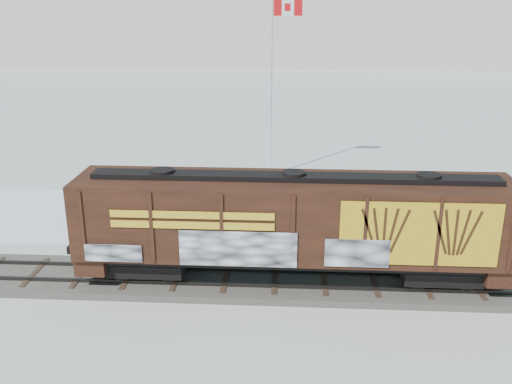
# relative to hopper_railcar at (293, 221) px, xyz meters

# --- Properties ---
(ground) EXTENTS (500.00, 500.00, 0.00)m
(ground) POSITION_rel_hopper_railcar_xyz_m (-2.68, 0.01, -2.83)
(ground) COLOR white
(ground) RESTS_ON ground
(rail_track) EXTENTS (50.00, 3.40, 0.43)m
(rail_track) POSITION_rel_hopper_railcar_xyz_m (-2.68, 0.01, -2.69)
(rail_track) COLOR #59544C
(rail_track) RESTS_ON ground
(parking_strip) EXTENTS (40.00, 8.00, 0.03)m
(parking_strip) POSITION_rel_hopper_railcar_xyz_m (-2.68, 7.51, -2.82)
(parking_strip) COLOR white
(parking_strip) RESTS_ON ground
(hopper_railcar) EXTENTS (16.90, 3.06, 4.31)m
(hopper_railcar) POSITION_rel_hopper_railcar_xyz_m (0.00, 0.00, 0.00)
(hopper_railcar) COLOR black
(hopper_railcar) RESTS_ON rail_track
(flagpole) EXTENTS (2.30, 0.90, 11.32)m
(flagpole) POSITION_rel_hopper_railcar_xyz_m (-1.31, 15.54, 1.33)
(flagpole) COLOR silver
(flagpole) RESTS_ON ground
(car_silver) EXTENTS (4.86, 3.30, 1.54)m
(car_silver) POSITION_rel_hopper_railcar_xyz_m (-9.66, 7.69, -2.04)
(car_silver) COLOR #B1B4B8
(car_silver) RESTS_ON parking_strip
(car_white) EXTENTS (5.13, 2.81, 1.60)m
(car_white) POSITION_rel_hopper_railcar_xyz_m (-4.58, 5.60, -2.00)
(car_white) COLOR white
(car_white) RESTS_ON parking_strip
(car_dark) EXTENTS (4.71, 2.05, 1.35)m
(car_dark) POSITION_rel_hopper_railcar_xyz_m (3.33, 7.18, -2.13)
(car_dark) COLOR black
(car_dark) RESTS_ON parking_strip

